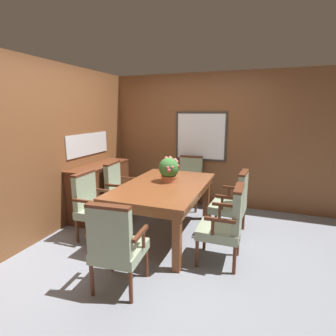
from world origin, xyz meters
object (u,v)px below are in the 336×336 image
at_px(chair_right_far, 233,201).
at_px(sideboard_cabinet, 101,189).
at_px(dining_table, 164,191).
at_px(chair_head_far, 189,180).
at_px(chair_left_near, 93,204).
at_px(chair_left_far, 120,189).
at_px(potted_plant, 169,169).
at_px(chair_right_near, 226,223).
at_px(chair_head_near, 116,244).

relative_size(chair_right_far, sideboard_cabinet, 0.71).
distance_m(dining_table, chair_head_far, 1.30).
bearing_deg(dining_table, chair_left_near, -155.59).
bearing_deg(dining_table, chair_right_far, 23.06).
relative_size(chair_left_far, potted_plant, 2.58).
relative_size(chair_left_near, chair_left_far, 1.00).
xyz_separation_m(chair_left_near, sideboard_cabinet, (-0.44, 0.83, -0.07)).
bearing_deg(sideboard_cabinet, chair_right_near, -20.00).
bearing_deg(chair_right_near, chair_left_near, -90.40).
height_order(chair_head_far, chair_head_near, same).
relative_size(dining_table, potted_plant, 4.77).
bearing_deg(chair_left_near, chair_left_far, 1.00).
relative_size(chair_left_near, sideboard_cabinet, 0.71).
bearing_deg(chair_right_far, potted_plant, -71.88).
relative_size(chair_head_far, chair_right_far, 1.00).
bearing_deg(chair_right_far, chair_head_far, -131.53).
bearing_deg(chair_left_far, chair_right_near, -117.13).
height_order(chair_right_near, chair_left_far, same).
distance_m(chair_head_far, chair_left_far, 1.32).
relative_size(chair_head_far, chair_left_far, 1.00).
distance_m(chair_right_far, chair_head_near, 1.91).
distance_m(chair_left_near, chair_left_far, 0.77).
xyz_separation_m(chair_right_near, chair_left_near, (-1.83, -0.00, 0.00)).
xyz_separation_m(potted_plant, sideboard_cabinet, (-1.36, 0.27, -0.51)).
xyz_separation_m(chair_left_near, chair_left_far, (-0.02, 0.77, 0.00)).
bearing_deg(chair_head_far, chair_left_near, -118.49).
bearing_deg(chair_head_far, chair_right_near, -61.99).
bearing_deg(dining_table, sideboard_cabinet, 162.86).
bearing_deg(sideboard_cabinet, chair_left_near, -61.95).
xyz_separation_m(dining_table, chair_right_near, (0.92, -0.41, -0.17)).
relative_size(chair_right_near, chair_left_near, 1.00).
bearing_deg(chair_right_near, chair_left_far, -113.00).
relative_size(chair_left_near, potted_plant, 2.58).
relative_size(dining_table, chair_left_near, 1.85).
distance_m(dining_table, sideboard_cabinet, 1.43).
bearing_deg(sideboard_cabinet, chair_head_near, -51.82).
xyz_separation_m(dining_table, chair_right_far, (0.91, 0.39, -0.17)).
height_order(chair_right_near, chair_head_far, same).
height_order(dining_table, sideboard_cabinet, sideboard_cabinet).
height_order(chair_right_near, potted_plant, potted_plant).
bearing_deg(chair_left_near, chair_head_far, -29.00).
relative_size(chair_right_near, chair_right_far, 1.00).
bearing_deg(chair_head_near, sideboard_cabinet, -56.32).
relative_size(chair_left_far, chair_head_near, 1.00).
bearing_deg(potted_plant, chair_right_far, 14.88).
distance_m(chair_head_far, chair_right_far, 1.28).
bearing_deg(sideboard_cabinet, chair_right_far, -0.69).
relative_size(chair_right_near, chair_head_near, 1.00).
distance_m(chair_right_far, sideboard_cabinet, 2.26).
bearing_deg(chair_left_far, sideboard_cabinet, 77.58).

